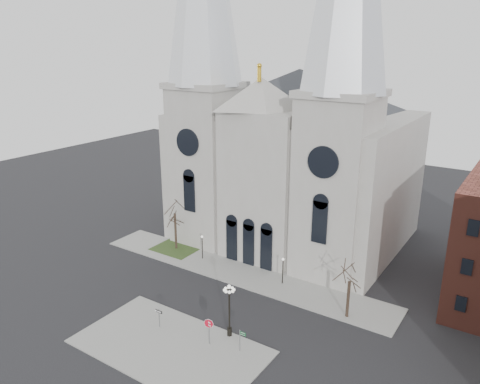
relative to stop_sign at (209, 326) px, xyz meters
The scene contains 13 objects.
ground 6.74m from the stop_sign, 155.84° to the left, with size 160.00×160.00×0.00m, color black.
sidewalk_near 4.20m from the stop_sign, 140.37° to the right, with size 18.00×10.00×0.14m, color gray.
sidewalk_far 14.97m from the stop_sign, 113.27° to the left, with size 40.00×6.00×0.14m, color gray.
grass_patch 22.41m from the stop_sign, 139.06° to the left, with size 6.00×5.00×0.18m, color #283F1B.
cathedral 30.89m from the stop_sign, 102.95° to the left, with size 33.00×26.66×54.00m.
tree_left 22.60m from the stop_sign, 139.06° to the left, with size 3.20×3.20×7.50m.
tree_right 14.99m from the stop_sign, 51.84° to the left, with size 3.20×3.20×6.00m.
ped_lamp_left 18.45m from the stop_sign, 130.02° to the left, with size 0.32×0.32×3.26m.
ped_lamp_right 14.13m from the stop_sign, 89.44° to the left, with size 0.32×0.32×3.26m.
stop_sign is the anchor object (origin of this frame).
globe_lamp 2.78m from the stop_sign, 68.45° to the left, with size 1.31×1.31×5.53m.
one_way_sign 5.87m from the stop_sign, behind, with size 0.88×0.09×2.01m.
street_name_sign 3.22m from the stop_sign, 12.40° to the left, with size 0.71×0.09×2.22m.
Camera 1 is at (29.23, -32.53, 27.40)m, focal length 35.00 mm.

